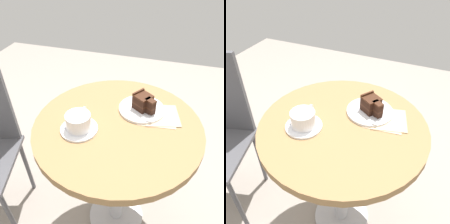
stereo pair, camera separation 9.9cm
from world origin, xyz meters
The scene contains 9 objects.
ground_plane centered at (0.00, 0.00, -0.01)m, with size 4.40×4.40×0.01m, color gray.
cafe_table centered at (0.00, 0.00, 0.61)m, with size 0.71×0.71×0.74m.
saucer centered at (-0.08, 0.14, 0.75)m, with size 0.15×0.15×0.01m.
coffee_cup centered at (-0.08, 0.14, 0.79)m, with size 0.14×0.10×0.07m.
teaspoon centered at (-0.04, 0.17, 0.75)m, with size 0.09×0.05×0.00m.
cake_plate centered at (0.12, -0.08, 0.75)m, with size 0.20×0.20×0.01m.
cake_slice centered at (0.12, -0.09, 0.79)m, with size 0.10×0.11×0.07m.
fork centered at (0.09, -0.12, 0.76)m, with size 0.15×0.03×0.00m.
napkin centered at (0.10, -0.16, 0.74)m, with size 0.18×0.20×0.00m.
Camera 1 is at (-0.72, -0.18, 1.39)m, focal length 38.00 mm.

